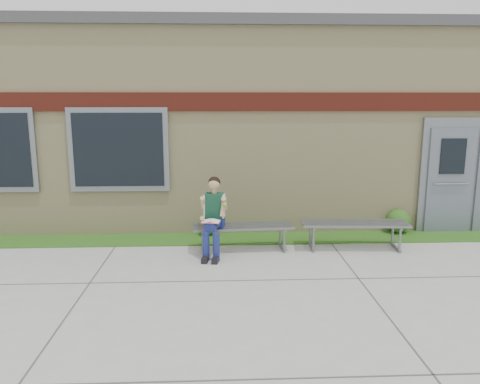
{
  "coord_description": "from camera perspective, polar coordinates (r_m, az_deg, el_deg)",
  "views": [
    {
      "loc": [
        -1.08,
        -6.05,
        2.66
      ],
      "look_at": [
        -0.74,
        1.7,
        1.11
      ],
      "focal_mm": 35.0,
      "sensor_mm": 36.0,
      "label": 1
    }
  ],
  "objects": [
    {
      "name": "shrub_mid",
      "position": [
        9.24,
        -3.98,
        -4.26
      ],
      "size": [
        0.32,
        0.32,
        0.32
      ],
      "primitive_type": "sphere",
      "color": "#1A4F15",
      "rests_on": "grass_strip"
    },
    {
      "name": "bench_left",
      "position": [
        8.32,
        0.37,
        -4.77
      ],
      "size": [
        1.8,
        0.6,
        0.46
      ],
      "rotation": [
        0.0,
        0.0,
        0.06
      ],
      "color": "slate",
      "rests_on": "ground"
    },
    {
      "name": "girl",
      "position": [
        8.02,
        -3.26,
        -2.8
      ],
      "size": [
        0.48,
        0.83,
        1.35
      ],
      "rotation": [
        0.0,
        0.0,
        -0.17
      ],
      "color": "navy",
      "rests_on": "ground"
    },
    {
      "name": "school_building",
      "position": [
        12.1,
        2.61,
        8.67
      ],
      "size": [
        16.2,
        6.22,
        4.2
      ],
      "color": "beige",
      "rests_on": "ground"
    },
    {
      "name": "shrub_east",
      "position": [
        9.89,
        18.72,
        -3.36
      ],
      "size": [
        0.47,
        0.47,
        0.47
      ],
      "primitive_type": "sphere",
      "color": "#1A4F15",
      "rests_on": "grass_strip"
    },
    {
      "name": "ground",
      "position": [
        6.7,
        7.11,
        -12.18
      ],
      "size": [
        80.0,
        80.0,
        0.0
      ],
      "primitive_type": "plane",
      "color": "#9E9E99",
      "rests_on": "ground"
    },
    {
      "name": "bench_right",
      "position": [
        8.64,
        13.77,
        -4.32
      ],
      "size": [
        1.92,
        0.63,
        0.49
      ],
      "rotation": [
        0.0,
        0.0,
        -0.06
      ],
      "color": "slate",
      "rests_on": "ground"
    },
    {
      "name": "grass_strip",
      "position": [
        9.11,
        4.4,
        -5.62
      ],
      "size": [
        16.0,
        0.8,
        0.02
      ],
      "primitive_type": "cube",
      "color": "#1A4F15",
      "rests_on": "ground"
    }
  ]
}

